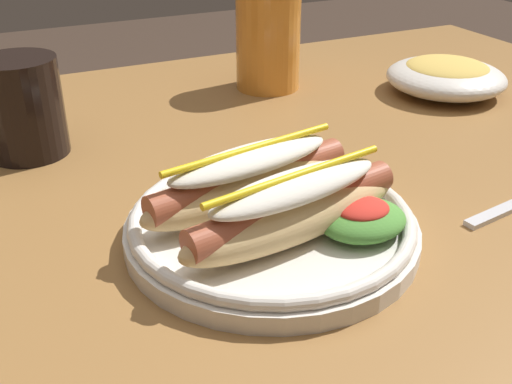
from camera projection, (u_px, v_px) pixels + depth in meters
name	position (u px, v px, depth m)	size (l,w,h in m)	color
dining_table	(186.00, 267.00, 0.65)	(1.41, 0.84, 0.74)	olive
hot_dog_plate	(275.00, 212.00, 0.51)	(0.25, 0.25, 0.08)	silver
soda_cup	(23.00, 107.00, 0.65)	(0.08, 0.08, 0.11)	black
extra_cup	(268.00, 40.00, 0.84)	(0.09, 0.09, 0.13)	orange
side_bowl	(446.00, 76.00, 0.83)	(0.16, 0.16, 0.05)	silver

